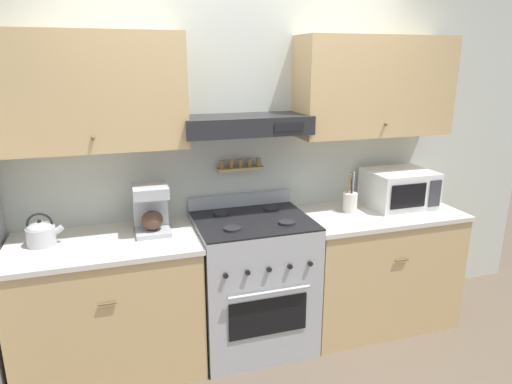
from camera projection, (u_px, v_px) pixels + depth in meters
The scene contains 9 objects.
ground_plane at pixel (268, 369), 3.05m from camera, with size 16.00×16.00×0.00m, color brown.
wall_back at pixel (241, 138), 3.23m from camera, with size 5.20×0.46×2.55m.
counter_left at pixel (110, 306), 2.96m from camera, with size 1.16×0.68×0.90m.
counter_right at pixel (374, 266), 3.53m from camera, with size 1.18×0.68×0.90m.
stove_range at pixel (253, 282), 3.22m from camera, with size 0.78×0.70×1.04m.
tea_kettle at pixel (41, 233), 2.75m from camera, with size 0.22×0.17×0.21m.
coffee_maker at pixel (151, 208), 2.95m from camera, with size 0.22×0.25×0.32m.
microwave at pixel (399, 188), 3.49m from camera, with size 0.48×0.41×0.28m.
utensil_crock at pixel (350, 201), 3.36m from camera, with size 0.11×0.11×0.30m.
Camera 1 is at (-0.87, -2.45, 1.98)m, focal length 32.00 mm.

